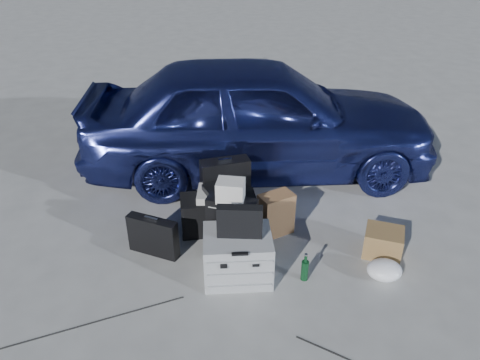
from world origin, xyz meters
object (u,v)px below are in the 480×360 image
object	(u,v)px
suitcase_left	(225,188)
cardboard_box	(383,242)
suitcase_right	(232,225)
green_bottle	(305,267)
pelican_case	(238,256)
briefcase	(153,236)
car	(258,116)
duffel_bag	(218,213)

from	to	relation	value
suitcase_left	cardboard_box	size ratio (longest dim) A/B	1.88
suitcase_right	green_bottle	xyz separation A→B (m)	(0.63, -0.50, -0.15)
suitcase_right	pelican_case	bearing A→B (deg)	-64.89
briefcase	green_bottle	bearing A→B (deg)	7.23
suitcase_right	cardboard_box	distance (m)	1.48
suitcase_left	cardboard_box	xyz separation A→B (m)	(1.50, -0.81, -0.20)
cardboard_box	green_bottle	size ratio (longest dim) A/B	1.30
car	duffel_bag	bearing A→B (deg)	158.46
pelican_case	duffel_bag	distance (m)	0.76
suitcase_right	cardboard_box	bearing A→B (deg)	14.17
briefcase	suitcase_left	size ratio (longest dim) A/B	0.76
suitcase_right	duffel_bag	bearing A→B (deg)	130.74
pelican_case	cardboard_box	world-z (taller)	pelican_case
duffel_bag	cardboard_box	bearing A→B (deg)	-22.63
suitcase_left	cardboard_box	bearing A→B (deg)	-39.57
suitcase_right	duffel_bag	size ratio (longest dim) A/B	0.75
suitcase_right	green_bottle	distance (m)	0.82
briefcase	suitcase_left	world-z (taller)	suitcase_left
briefcase	cardboard_box	xyz separation A→B (m)	(2.23, -0.18, -0.06)
pelican_case	green_bottle	bearing A→B (deg)	-9.53
suitcase_left	green_bottle	bearing A→B (deg)	-70.59
briefcase	duffel_bag	size ratio (longest dim) A/B	0.66
pelican_case	green_bottle	size ratio (longest dim) A/B	2.22
suitcase_left	pelican_case	bearing A→B (deg)	-97.89
cardboard_box	duffel_bag	bearing A→B (deg)	161.15
suitcase_left	duffel_bag	size ratio (longest dim) A/B	0.87
briefcase	green_bottle	xyz separation A→B (m)	(1.40, -0.49, -0.06)
car	suitcase_left	xyz separation A→B (m)	(-0.47, -1.06, -0.40)
suitcase_right	green_bottle	bearing A→B (deg)	-16.97
suitcase_left	briefcase	bearing A→B (deg)	-150.78
suitcase_left	duffel_bag	xyz separation A→B (m)	(-0.09, -0.27, -0.14)
car	cardboard_box	bearing A→B (deg)	-149.94
pelican_case	cardboard_box	bearing A→B (deg)	8.71
car	pelican_case	size ratio (longest dim) A/B	7.06
car	suitcase_left	distance (m)	1.22
duffel_bag	suitcase_right	bearing A→B (deg)	-74.60
pelican_case	duffel_bag	xyz separation A→B (m)	(-0.15, 0.74, -0.03)
briefcase	green_bottle	world-z (taller)	briefcase
pelican_case	suitcase_left	bearing A→B (deg)	94.02
car	suitcase_right	distance (m)	1.79
suitcase_right	green_bottle	size ratio (longest dim) A/B	2.11
car	briefcase	size ratio (longest dim) A/B	8.39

